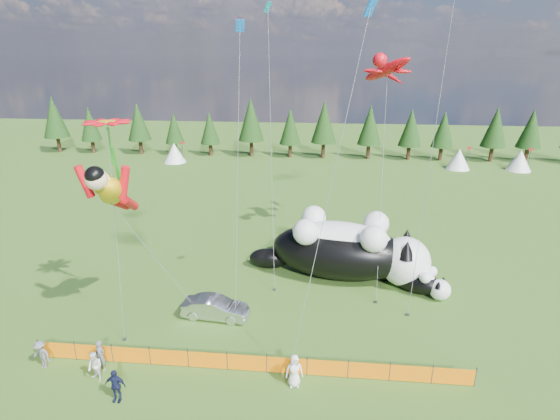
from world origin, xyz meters
name	(u,v)px	position (x,y,z in m)	size (l,w,h in m)	color
ground	(256,335)	(0.00, 0.00, 0.00)	(160.00, 160.00, 0.00)	#123309
safety_fence	(247,363)	(0.00, -3.00, 0.50)	(22.06, 0.06, 1.10)	#262626
tree_line	(300,131)	(0.00, 45.00, 4.00)	(90.00, 4.00, 8.00)	black
festival_tents	(377,157)	(11.00, 40.00, 1.40)	(50.00, 3.20, 2.80)	white
cat_large	(347,249)	(5.36, 7.40, 2.20)	(12.78, 5.99, 4.63)	black
cat_small	(417,279)	(9.94, 5.84, 0.88)	(4.53, 3.63, 1.85)	black
car	(215,308)	(-2.69, 1.50, 0.66)	(1.39, 3.99, 1.31)	silver
spectator_a	(100,356)	(-7.30, -3.60, 0.84)	(0.61, 0.40, 1.68)	#5D5E63
spectator_b	(95,367)	(-7.20, -4.35, 0.79)	(0.77, 0.45, 1.58)	white
spectator_c	(115,386)	(-5.62, -5.52, 0.84)	(0.98, 0.50, 1.68)	#15193A
spectator_d	(41,355)	(-10.34, -3.74, 0.77)	(1.00, 0.52, 1.55)	#5D5E63
spectator_e	(294,371)	(2.41, -3.75, 0.85)	(0.84, 0.54, 1.71)	white
superhero_kite	(111,191)	(-7.35, -0.17, 8.36)	(6.52, 5.63, 10.75)	#DDAA0B
gecko_kite	(387,69)	(7.84, 13.15, 13.93)	(6.49, 12.78, 16.51)	red
flower_kite	(107,125)	(-7.67, 0.98, 11.55)	(3.30, 3.92, 11.89)	red
diamond_kite_a	(240,47)	(-1.38, 4.93, 15.37)	(0.97, 4.58, 17.28)	blue
diamond_kite_c	(367,25)	(5.17, 0.50, 16.24)	(3.65, 4.55, 17.99)	blue
diamond_kite_d	(268,23)	(-0.54, 11.12, 16.94)	(1.49, 7.08, 19.16)	#0B7689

